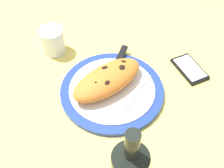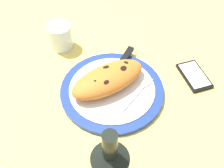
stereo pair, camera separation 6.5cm
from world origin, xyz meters
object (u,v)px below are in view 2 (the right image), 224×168
object	(u,v)px
calzone	(108,79)
smartphone	(194,76)
fork	(139,91)
water_glass	(61,38)
knife	(122,63)
plate	(112,90)

from	to	relation	value
calzone	smartphone	xyz separation A→B (cm)	(22.63, -15.87, -4.11)
calzone	fork	xyz separation A→B (cm)	(4.62, -8.26, -2.71)
calzone	smartphone	size ratio (longest dim) A/B	1.80
fork	water_glass	bearing A→B (deg)	93.44
calzone	knife	size ratio (longest dim) A/B	1.17
fork	plate	bearing A→B (deg)	124.71
plate	smartphone	distance (cm)	26.64
calzone	knife	xyz separation A→B (cm)	(9.61, 3.18, -2.42)
knife	calzone	bearing A→B (deg)	-161.69
fork	knife	bearing A→B (deg)	66.45
plate	knife	world-z (taller)	knife
fork	calzone	bearing A→B (deg)	119.23
calzone	knife	bearing A→B (deg)	18.31
smartphone	plate	bearing A→B (deg)	147.86
knife	smartphone	xyz separation A→B (cm)	(13.02, -19.04, -1.69)
plate	fork	xyz separation A→B (cm)	(4.55, -6.57, 1.12)
calzone	smartphone	world-z (taller)	calzone
plate	fork	size ratio (longest dim) A/B	1.92
plate	fork	bearing A→B (deg)	-55.29
plate	knife	bearing A→B (deg)	27.08
calzone	water_glass	size ratio (longest dim) A/B	2.87
fork	knife	xyz separation A→B (cm)	(4.99, 11.44, 0.29)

